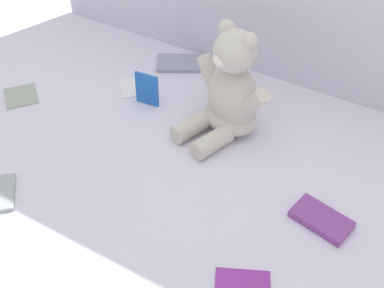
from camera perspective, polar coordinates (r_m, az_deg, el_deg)
The scene contains 8 objects.
ground_plane at distance 1.31m, azimuth 2.20°, elevation -0.59°, with size 3.20×3.20×0.00m, color silver.
teddy_bear at distance 1.31m, azimuth 4.16°, elevation 5.61°, with size 0.25×0.25×0.30m.
book_case_0 at distance 1.60m, azimuth -1.47°, elevation 8.97°, with size 0.09×0.13×0.01m, color #9092A5.
book_case_1 at distance 1.55m, azimuth -18.49°, elevation 5.15°, with size 0.09×0.10×0.01m, color #9CA492.
book_case_3 at distance 1.18m, azimuth 14.20°, elevation -8.12°, with size 0.07×0.13×0.02m, color #833B8D.
book_case_4 at distance 1.43m, azimuth -5.03°, elevation 6.08°, with size 0.07×0.01×0.10m, color blue.
book_case_6 at distance 1.07m, azimuth 5.66°, elevation -15.41°, with size 0.08×0.11×0.01m, color #8A2A92.
book_case_7 at distance 1.52m, azimuth -6.65°, elevation 6.33°, with size 0.07×0.09×0.01m, color white.
Camera 1 is at (0.43, -0.84, 0.91)m, focal length 47.95 mm.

